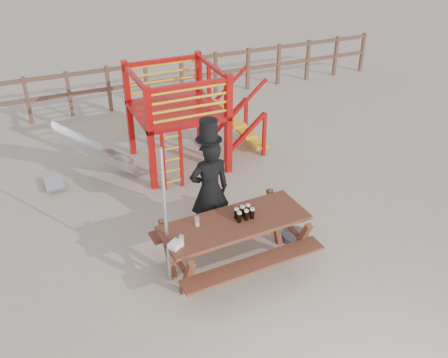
% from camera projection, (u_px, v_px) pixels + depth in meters
% --- Properties ---
extents(ground, '(60.00, 60.00, 0.00)m').
position_uv_depth(ground, '(244.00, 265.00, 7.84)').
color(ground, tan).
rests_on(ground, ground).
extents(back_fence, '(15.09, 0.09, 1.20)m').
position_uv_depth(back_fence, '(127.00, 81.00, 12.97)').
color(back_fence, brown).
rests_on(back_fence, ground).
extents(playground_fort, '(4.71, 1.84, 2.10)m').
position_uv_depth(playground_fort, '(174.00, 117.00, 10.15)').
color(playground_fort, '#AF0C0B').
rests_on(playground_fort, ground).
extents(picnic_table, '(2.30, 1.65, 0.86)m').
position_uv_depth(picnic_table, '(235.00, 238.00, 7.55)').
color(picnic_table, brown).
rests_on(picnic_table, ground).
extents(man_with_hat, '(0.68, 0.47, 2.15)m').
position_uv_depth(man_with_hat, '(210.00, 188.00, 8.00)').
color(man_with_hat, black).
rests_on(man_with_hat, ground).
extents(metal_pole, '(0.05, 0.05, 2.26)m').
position_uv_depth(metal_pole, '(166.00, 220.00, 6.96)').
color(metal_pole, '#B2B2B7').
rests_on(metal_pole, ground).
extents(parasol_base, '(0.46, 0.46, 0.19)m').
position_uv_depth(parasol_base, '(295.00, 236.00, 8.40)').
color(parasol_base, '#3C3C42').
rests_on(parasol_base, ground).
extents(paper_bag, '(0.23, 0.22, 0.08)m').
position_uv_depth(paper_bag, '(175.00, 245.00, 6.84)').
color(paper_bag, white).
rests_on(paper_bag, picnic_table).
extents(stout_pints, '(0.29, 0.20, 0.17)m').
position_uv_depth(stout_pints, '(244.00, 213.00, 7.41)').
color(stout_pints, black).
rests_on(stout_pints, picnic_table).
extents(empty_glasses, '(0.44, 0.43, 0.15)m').
position_uv_depth(empty_glasses, '(187.00, 234.00, 6.99)').
color(empty_glasses, silver).
rests_on(empty_glasses, picnic_table).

